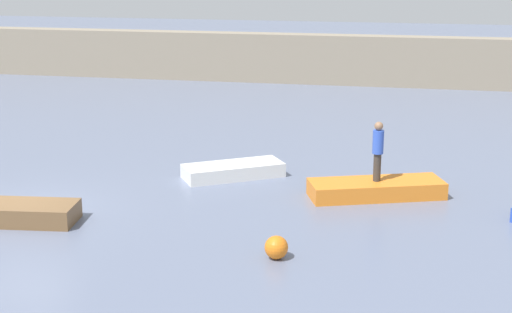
{
  "coord_description": "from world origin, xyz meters",
  "views": [
    {
      "loc": [
        10.43,
        -18.66,
        7.02
      ],
      "look_at": [
        5.78,
        3.82,
        0.91
      ],
      "focal_mm": 54.77,
      "sensor_mm": 36.0,
      "label": 1
    }
  ],
  "objects_px": {
    "person_blue_shirt": "(378,148)",
    "rowboat_brown": "(15,213)",
    "mooring_buoy": "(276,247)",
    "rowboat_white": "(233,171)",
    "rowboat_orange": "(376,189)"
  },
  "relations": [
    {
      "from": "rowboat_brown",
      "to": "mooring_buoy",
      "type": "height_order",
      "value": "mooring_buoy"
    },
    {
      "from": "person_blue_shirt",
      "to": "rowboat_white",
      "type": "bearing_deg",
      "value": 166.17
    },
    {
      "from": "rowboat_brown",
      "to": "mooring_buoy",
      "type": "bearing_deg",
      "value": -15.2
    },
    {
      "from": "rowboat_white",
      "to": "mooring_buoy",
      "type": "bearing_deg",
      "value": -100.84
    },
    {
      "from": "rowboat_brown",
      "to": "rowboat_white",
      "type": "height_order",
      "value": "rowboat_brown"
    },
    {
      "from": "rowboat_brown",
      "to": "mooring_buoy",
      "type": "relative_size",
      "value": 5.88
    },
    {
      "from": "rowboat_orange",
      "to": "mooring_buoy",
      "type": "distance_m",
      "value": 5.62
    },
    {
      "from": "rowboat_white",
      "to": "rowboat_orange",
      "type": "relative_size",
      "value": 0.8
    },
    {
      "from": "rowboat_brown",
      "to": "person_blue_shirt",
      "type": "distance_m",
      "value": 10.23
    },
    {
      "from": "rowboat_brown",
      "to": "rowboat_white",
      "type": "xyz_separation_m",
      "value": [
        4.72,
        5.26,
        -0.04
      ]
    },
    {
      "from": "person_blue_shirt",
      "to": "rowboat_brown",
      "type": "bearing_deg",
      "value": -155.99
    },
    {
      "from": "person_blue_shirt",
      "to": "mooring_buoy",
      "type": "xyz_separation_m",
      "value": [
        -2.02,
        -5.24,
        -1.19
      ]
    },
    {
      "from": "rowboat_brown",
      "to": "rowboat_orange",
      "type": "height_order",
      "value": "rowboat_brown"
    },
    {
      "from": "rowboat_brown",
      "to": "rowboat_white",
      "type": "distance_m",
      "value": 7.06
    },
    {
      "from": "person_blue_shirt",
      "to": "rowboat_orange",
      "type": "bearing_deg",
      "value": 14.04
    }
  ]
}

